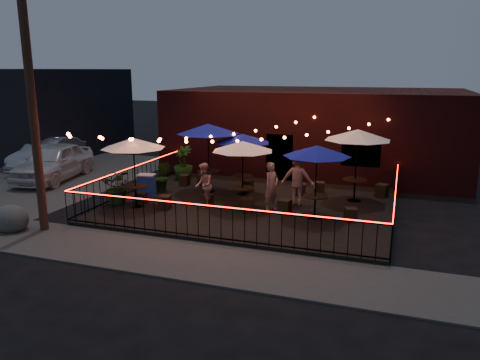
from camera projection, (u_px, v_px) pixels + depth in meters
The scene contains 39 objects.
ground at pixel (233, 224), 15.45m from camera, with size 110.00×110.00×0.00m, color black.
patio at pixel (252, 205), 17.27m from camera, with size 10.00×8.00×0.15m, color black.
sidewalk at pixel (192, 260), 12.45m from camera, with size 18.00×2.50×0.05m, color #3D3B38.
parking_lot at pixel (32, 173), 22.95m from camera, with size 11.00×12.00×0.02m, color #3D3B38.
brick_building at pixel (318, 129), 23.86m from camera, with size 14.00×8.00×4.00m.
background_building at pixel (9, 111), 28.89m from camera, with size 12.00×9.00×5.00m, color black.
utility_pole at pixel (32, 103), 13.86m from camera, with size 0.26×0.26×8.00m, color #361F16.
fence_front at pixel (209, 223), 13.46m from camera, with size 10.00×0.04×1.04m.
fence_left at pixel (133, 180), 18.73m from camera, with size 0.04×8.00×1.04m.
fence_right at pixel (395, 202), 15.54m from camera, with size 0.04×8.00×1.04m.
festoon_lights at pixel (223, 140), 16.75m from camera, with size 10.02×8.72×1.32m.
cafe_table_0 at pixel (133, 144), 16.33m from camera, with size 2.44×2.44×2.49m.
cafe_table_1 at pixel (208, 130), 18.38m from camera, with size 3.16×3.16×2.75m.
cafe_table_2 at pixel (243, 147), 16.19m from camera, with size 2.44×2.44×2.41m.
cafe_table_3 at pixel (243, 139), 18.05m from camera, with size 2.41×2.41×2.41m.
cafe_table_4 at pixel (317, 152), 15.08m from camera, with size 2.55×2.55×2.44m.
cafe_table_5 at pixel (358, 136), 17.03m from camera, with size 3.20×3.20×2.70m.
bistro_chair_0 at pixel (141, 199), 17.05m from camera, with size 0.36×0.36×0.43m, color black.
bistro_chair_1 at pixel (165, 202), 16.51m from camera, with size 0.41×0.41×0.48m, color black.
bistro_chair_2 at pixel (184, 180), 19.94m from camera, with size 0.38×0.38×0.45m, color black.
bistro_chair_3 at pixel (203, 180), 19.90m from camera, with size 0.41×0.41×0.49m, color black.
bistro_chair_4 at pixel (207, 200), 16.94m from camera, with size 0.35×0.35×0.41m, color black.
bistro_chair_5 at pixel (247, 205), 16.19m from camera, with size 0.43×0.43×0.51m, color black.
bistro_chair_6 at pixel (248, 186), 18.91m from camera, with size 0.38×0.38×0.45m, color black.
bistro_chair_7 at pixel (300, 189), 18.37m from camera, with size 0.38×0.38×0.45m, color black.
bistro_chair_8 at pixel (285, 206), 16.06m from camera, with size 0.40×0.40×0.47m, color black.
bistro_chair_9 at pixel (351, 215), 15.21m from camera, with size 0.36×0.36×0.43m, color black.
bistro_chair_10 at pixel (319, 188), 18.59m from camera, with size 0.39×0.39×0.47m, color black.
bistro_chair_11 at pixel (382, 190), 18.13m from camera, with size 0.42×0.42×0.49m, color black.
patron_a at pixel (271, 187), 16.20m from camera, with size 0.63×0.41×1.72m, color tan.
patron_b at pixel (204, 185), 16.68m from camera, with size 0.77×0.60×1.59m, color #E0B48E.
patron_c at pixel (298, 178), 16.95m from camera, with size 1.27×0.73×1.97m, color tan.
potted_shrub_a at pixel (118, 187), 17.07m from camera, with size 1.16×1.01×1.29m, color #114013.
potted_shrub_b at pixel (163, 176), 18.83m from camera, with size 0.68×0.55×1.24m, color #183A13.
potted_shrub_c at pixel (183, 163), 20.89m from camera, with size 0.85×0.85×1.51m, color #16380D.
cooler at pixel (147, 185), 18.19m from camera, with size 0.72×0.56×0.86m.
boulder at pixel (11, 219), 14.63m from camera, with size 1.02×0.87×0.80m, color #43433E.
car_white at pixel (54, 162), 21.45m from camera, with size 1.98×4.92×1.68m, color silver.
car_silver at pixel (48, 154), 23.83m from camera, with size 1.68×4.82×1.59m, color #9A99A0.
Camera 1 is at (5.03, -13.82, 4.96)m, focal length 35.00 mm.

